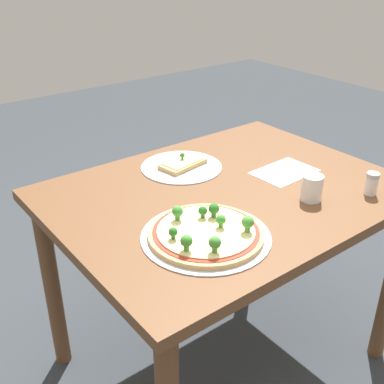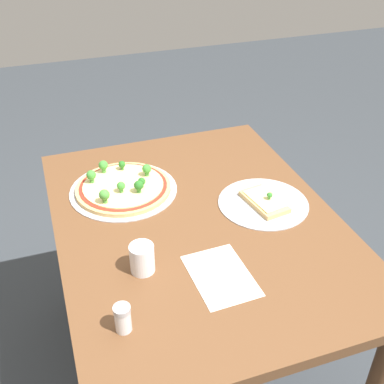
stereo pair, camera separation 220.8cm
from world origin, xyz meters
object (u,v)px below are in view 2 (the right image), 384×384
Objects in this scene: pizza_tray_slice at (264,202)px; drinking_cup at (142,258)px; dining_table at (197,245)px; condiment_shaker at (123,318)px; pizza_tray_whole at (123,187)px.

drinking_cup is at bearing 111.33° from pizza_tray_slice.
dining_table is 15.17× the size of condiment_shaker.
pizza_tray_whole is 0.41m from drinking_cup.
condiment_shaker reaches higher than pizza_tray_slice.
dining_table is 0.49m from condiment_shaker.
pizza_tray_slice is at bearing -87.29° from dining_table.
pizza_tray_slice is 0.66m from condiment_shaker.
pizza_tray_slice is (0.01, -0.24, 0.11)m from dining_table.
drinking_cup reaches higher than pizza_tray_slice.
pizza_tray_whole reaches higher than pizza_tray_slice.
pizza_tray_whole is 1.23× the size of pizza_tray_slice.
condiment_shaker is (-0.36, 0.55, 0.03)m from pizza_tray_slice.
pizza_tray_slice is 0.49m from drinking_cup.
dining_table is 3.84× the size of pizza_tray_slice.
pizza_tray_slice is (-0.23, -0.42, -0.01)m from pizza_tray_whole.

